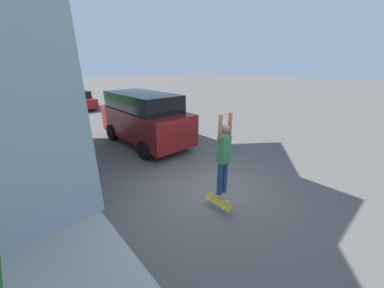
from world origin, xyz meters
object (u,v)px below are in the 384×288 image
(suv_parked, at_px, (144,117))
(skateboard, at_px, (218,201))
(skateboarder, at_px, (224,154))
(car_down_street, at_px, (77,100))

(suv_parked, relative_size, skateboard, 6.10)
(skateboarder, bearing_deg, skateboard, -168.25)
(suv_parked, bearing_deg, skateboarder, -100.93)
(suv_parked, distance_m, car_down_street, 10.85)
(car_down_street, relative_size, skateboarder, 2.24)
(suv_parked, distance_m, skateboarder, 5.38)
(car_down_street, distance_m, skateboard, 16.22)
(suv_parked, relative_size, car_down_street, 1.08)
(suv_parked, height_order, skateboarder, skateboarder)
(suv_parked, xyz_separation_m, skateboarder, (-1.02, -5.28, 0.23))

